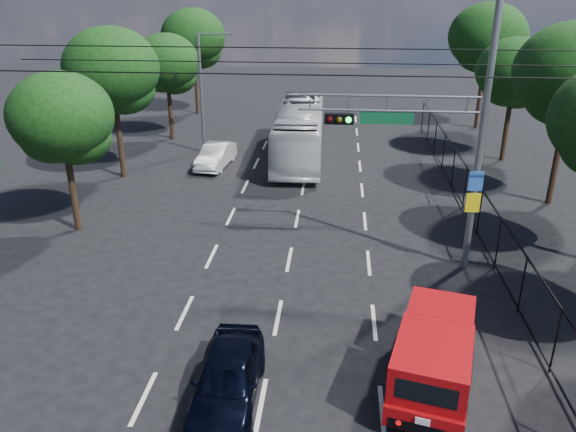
# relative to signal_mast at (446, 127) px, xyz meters

# --- Properties ---
(ground) EXTENTS (120.00, 120.00, 0.00)m
(ground) POSITION_rel_signal_mast_xyz_m (-5.28, -7.99, -5.24)
(ground) COLOR black
(ground) RESTS_ON ground
(lane_markings) EXTENTS (6.12, 38.00, 0.01)m
(lane_markings) POSITION_rel_signal_mast_xyz_m (-5.28, 6.01, -5.24)
(lane_markings) COLOR beige
(lane_markings) RESTS_ON ground
(signal_mast) EXTENTS (6.43, 0.39, 9.50)m
(signal_mast) POSITION_rel_signal_mast_xyz_m (0.00, 0.00, 0.00)
(signal_mast) COLOR slate
(signal_mast) RESTS_ON ground
(streetlight_left) EXTENTS (2.09, 0.22, 7.08)m
(streetlight_left) POSITION_rel_signal_mast_xyz_m (-11.62, 14.01, -1.30)
(streetlight_left) COLOR slate
(streetlight_left) RESTS_ON ground
(utility_wires) EXTENTS (22.00, 5.04, 0.74)m
(utility_wires) POSITION_rel_signal_mast_xyz_m (-5.28, 0.84, 1.99)
(utility_wires) COLOR black
(utility_wires) RESTS_ON ground
(fence_right) EXTENTS (0.06, 34.03, 2.00)m
(fence_right) POSITION_rel_signal_mast_xyz_m (2.32, 4.18, -4.21)
(fence_right) COLOR black
(fence_right) RESTS_ON ground
(tree_right_c) EXTENTS (5.10, 5.10, 8.29)m
(tree_right_c) POSITION_rel_signal_mast_xyz_m (6.53, 7.03, 0.49)
(tree_right_c) COLOR black
(tree_right_c) RESTS_ON ground
(tree_right_d) EXTENTS (4.32, 4.32, 7.02)m
(tree_right_d) POSITION_rel_signal_mast_xyz_m (6.13, 14.03, -0.39)
(tree_right_d) COLOR black
(tree_right_d) RESTS_ON ground
(tree_right_e) EXTENTS (5.28, 5.28, 8.58)m
(tree_right_e) POSITION_rel_signal_mast_xyz_m (6.33, 22.03, 0.69)
(tree_right_e) COLOR black
(tree_right_e) RESTS_ON ground
(tree_left_b) EXTENTS (4.08, 4.08, 6.63)m
(tree_left_b) POSITION_rel_signal_mast_xyz_m (-14.47, 2.03, -0.66)
(tree_left_b) COLOR black
(tree_left_b) RESTS_ON ground
(tree_left_c) EXTENTS (4.80, 4.80, 7.80)m
(tree_left_c) POSITION_rel_signal_mast_xyz_m (-15.07, 9.03, 0.15)
(tree_left_c) COLOR black
(tree_left_c) RESTS_ON ground
(tree_left_d) EXTENTS (4.20, 4.20, 6.83)m
(tree_left_d) POSITION_rel_signal_mast_xyz_m (-14.67, 17.03, -0.52)
(tree_left_d) COLOR black
(tree_left_d) RESTS_ON ground
(tree_left_e) EXTENTS (4.92, 4.92, 7.99)m
(tree_left_e) POSITION_rel_signal_mast_xyz_m (-14.87, 25.03, 0.29)
(tree_left_e) COLOR black
(tree_left_e) RESTS_ON ground
(red_pickup) EXTENTS (2.92, 5.22, 1.85)m
(red_pickup) POSITION_rel_signal_mast_xyz_m (-0.93, -6.75, -4.26)
(red_pickup) COLOR black
(red_pickup) RESTS_ON ground
(navy_hatchback) EXTENTS (1.69, 4.03, 1.36)m
(navy_hatchback) POSITION_rel_signal_mast_xyz_m (-6.13, -7.86, -4.56)
(navy_hatchback) COLOR black
(navy_hatchback) RESTS_ON ground
(white_bus) EXTENTS (2.91, 11.31, 3.13)m
(white_bus) POSITION_rel_signal_mast_xyz_m (-5.88, 13.47, -3.68)
(white_bus) COLOR silver
(white_bus) RESTS_ON ground
(white_van) EXTENTS (1.78, 4.06, 1.30)m
(white_van) POSITION_rel_signal_mast_xyz_m (-10.47, 11.19, -4.59)
(white_van) COLOR silver
(white_van) RESTS_ON ground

